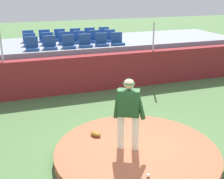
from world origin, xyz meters
The scene contains 27 objects.
ground_plane centered at (0.00, 0.00, 0.00)m, with size 60.00×60.00×0.00m, color #496D3C.
pitchers_mound centered at (0.00, 0.00, 0.12)m, with size 3.85×3.85×0.24m, color #AC5B3D.
pitcher centered at (-0.18, 0.10, 1.25)m, with size 0.70×0.46×1.74m.
baseball centered at (-0.22, -1.06, 0.27)m, with size 0.07×0.07×0.07m, color white.
fielding_glove centered at (-0.72, 0.94, 0.29)m, with size 0.30×0.20×0.11m, color brown.
brick_barrier centered at (0.00, 5.04, 0.70)m, with size 17.75×0.40×1.39m, color maroon.
fence_post_left centered at (-2.83, 5.04, 1.96)m, with size 0.06×0.06×1.14m, color silver.
fence_post_right centered at (2.88, 5.04, 1.96)m, with size 0.06×0.06×1.14m, color silver.
bleacher_platform centered at (0.00, 7.33, 0.76)m, with size 15.33×3.59×1.53m, color gray.
stadium_chair_0 centered at (-1.75, 6.06, 1.68)m, with size 0.48×0.44×0.50m.
stadium_chair_1 centered at (-1.06, 6.07, 1.68)m, with size 0.48×0.44×0.50m.
stadium_chair_2 centered at (-0.34, 6.04, 1.68)m, with size 0.48×0.44×0.50m.
stadium_chair_3 centered at (0.35, 6.07, 1.68)m, with size 0.48×0.44×0.50m.
stadium_chair_4 centered at (1.05, 6.09, 1.68)m, with size 0.48×0.44×0.50m.
stadium_chair_5 centered at (1.73, 6.07, 1.68)m, with size 0.48×0.44×0.50m.
stadium_chair_6 centered at (-1.75, 6.97, 1.68)m, with size 0.48×0.44×0.50m.
stadium_chair_7 centered at (-1.03, 6.97, 1.68)m, with size 0.48×0.44×0.50m.
stadium_chair_8 centered at (-0.33, 6.94, 1.68)m, with size 0.48×0.44×0.50m.
stadium_chair_9 centered at (0.32, 6.97, 1.68)m, with size 0.48×0.44×0.50m.
stadium_chair_10 centered at (1.02, 6.98, 1.68)m, with size 0.48×0.44×0.50m.
stadium_chair_11 centered at (1.72, 6.94, 1.68)m, with size 0.48×0.44×0.50m.
stadium_chair_12 centered at (-1.74, 7.87, 1.68)m, with size 0.48×0.44×0.50m.
stadium_chair_13 centered at (-1.04, 7.86, 1.68)m, with size 0.48×0.44×0.50m.
stadium_chair_14 centered at (-0.36, 7.88, 1.68)m, with size 0.48×0.44×0.50m.
stadium_chair_15 centered at (0.35, 7.84, 1.68)m, with size 0.48×0.44×0.50m.
stadium_chair_16 centered at (1.04, 7.87, 1.68)m, with size 0.48×0.44×0.50m.
stadium_chair_17 centered at (1.73, 7.87, 1.68)m, with size 0.48×0.44×0.50m.
Camera 1 is at (-2.54, -5.56, 3.85)m, focal length 47.49 mm.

